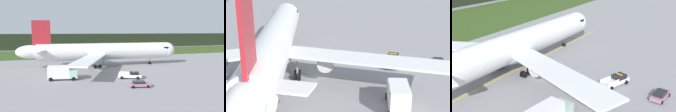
{
  "view_description": "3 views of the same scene",
  "coord_description": "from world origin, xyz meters",
  "views": [
    {
      "loc": [
        -14.8,
        -59.58,
        11.67
      ],
      "look_at": [
        5.7,
        6.44,
        3.37
      ],
      "focal_mm": 32.97,
      "sensor_mm": 36.0,
      "label": 1
    },
    {
      "loc": [
        -49.24,
        2.01,
        19.29
      ],
      "look_at": [
        4.46,
        -3.76,
        2.02
      ],
      "focal_mm": 53.91,
      "sensor_mm": 36.0,
      "label": 2
    },
    {
      "loc": [
        -36.7,
        -25.56,
        20.9
      ],
      "look_at": [
        2.94,
        -3.53,
        4.27
      ],
      "focal_mm": 41.99,
      "sensor_mm": 36.0,
      "label": 3
    }
  ],
  "objects": [
    {
      "name": "airliner",
      "position": [
        2.65,
        6.54,
        4.9
      ],
      "size": [
        53.56,
        51.21,
        15.05
      ],
      "color": "white",
      "rests_on": "ground"
    },
    {
      "name": "ops_pickup_truck",
      "position": [
        4.52,
        -13.17,
        0.9
      ],
      "size": [
        6.03,
        4.07,
        1.94
      ],
      "color": "white",
      "rests_on": "ground"
    },
    {
      "name": "taxiway_edge_light_east",
      "position": [
        20.57,
        -3.96,
        0.26
      ],
      "size": [
        0.12,
        0.12,
        0.49
      ],
      "color": "yellow",
      "rests_on": "ground"
    },
    {
      "name": "staff_car",
      "position": [
        3.2,
        -21.01,
        0.7
      ],
      "size": [
        4.74,
        2.66,
        1.3
      ],
      "color": "#A36B8A",
      "rests_on": "ground"
    },
    {
      "name": "ground",
      "position": [
        0.0,
        0.0,
        0.0
      ],
      "size": [
        320.0,
        320.0,
        0.0
      ],
      "primitive_type": "plane",
      "color": "gray"
    },
    {
      "name": "taxiway_centerline_main",
      "position": [
        3.18,
        6.51,
        0.0
      ],
      "size": [
        69.12,
        3.37,
        0.01
      ],
      "primitive_type": "cube",
      "rotation": [
        0.0,
        0.0,
        -0.04
      ],
      "color": "yellow",
      "rests_on": "ground"
    }
  ]
}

